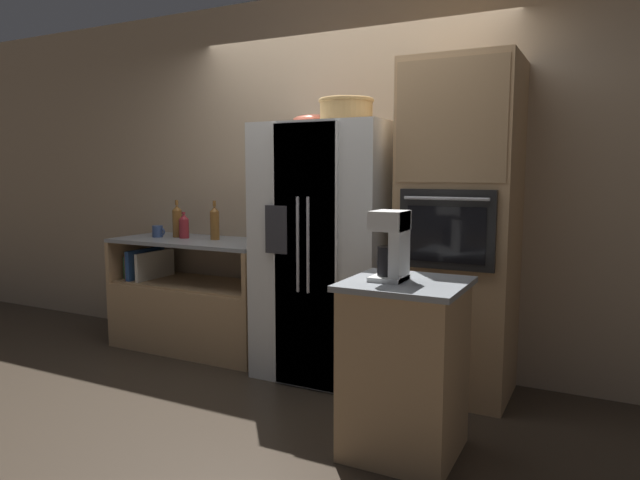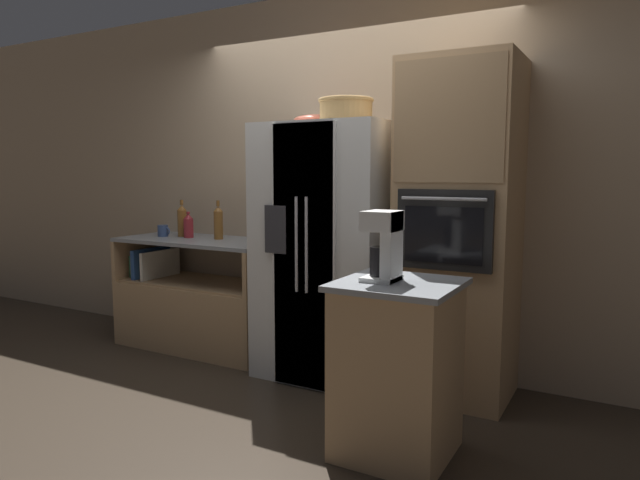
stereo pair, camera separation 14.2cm
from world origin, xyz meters
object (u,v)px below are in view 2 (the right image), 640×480
object	(u,v)px
fruit_bowl	(315,120)
bottle_tall	(188,225)
refrigerator	(329,251)
mug	(163,231)
wall_oven	(459,231)
wicker_basket	(346,109)
coffee_maker	(385,243)
bottle_wide	(182,220)
bottle_short	(218,222)

from	to	relation	value
fruit_bowl	bottle_tall	xyz separation A→B (m)	(-1.23, 0.01, -0.81)
refrigerator	mug	xyz separation A→B (m)	(-1.62, 0.03, 0.06)
wall_oven	wicker_basket	xyz separation A→B (m)	(-0.74, -0.13, 0.79)
refrigerator	wall_oven	distance (m)	0.93
wicker_basket	coffee_maker	bearing A→B (deg)	-52.17
refrigerator	fruit_bowl	bearing A→B (deg)	158.82
wicker_basket	bottle_wide	size ratio (longest dim) A/B	1.19
fruit_bowl	coffee_maker	distance (m)	1.52
wall_oven	bottle_wide	size ratio (longest dim) A/B	6.89
wicker_basket	fruit_bowl	distance (m)	0.33
fruit_bowl	refrigerator	bearing A→B (deg)	-21.18
wall_oven	coffee_maker	xyz separation A→B (m)	(-0.10, -0.96, 0.03)
wall_oven	fruit_bowl	xyz separation A→B (m)	(-1.05, -0.01, 0.74)
fruit_bowl	bottle_wide	bearing A→B (deg)	177.70
bottle_wide	mug	world-z (taller)	bottle_wide
refrigerator	wicker_basket	distance (m)	0.99
bottle_wide	coffee_maker	distance (m)	2.49
mug	coffee_maker	xyz separation A→B (m)	(2.42, -0.93, 0.15)
bottle_tall	bottle_short	bearing A→B (deg)	6.80
wicker_basket	bottle_wide	xyz separation A→B (m)	(-1.64, 0.18, -0.82)
fruit_bowl	bottle_short	world-z (taller)	fruit_bowl
mug	bottle_tall	bearing A→B (deg)	8.65
mug	bottle_wide	bearing A→B (deg)	27.87
bottle_short	bottle_tall	bearing A→B (deg)	-173.20
bottle_short	bottle_wide	size ratio (longest dim) A/B	1.02
bottle_tall	bottle_wide	size ratio (longest dim) A/B	0.70
coffee_maker	mug	bearing A→B (deg)	159.08
wall_oven	mug	size ratio (longest dim) A/B	17.44
mug	refrigerator	bearing A→B (deg)	-1.10
wicker_basket	mug	size ratio (longest dim) A/B	3.01
mug	bottle_short	bearing A→B (deg)	7.66
refrigerator	coffee_maker	distance (m)	1.22
wall_oven	bottle_wide	world-z (taller)	wall_oven
refrigerator	mug	world-z (taller)	refrigerator
fruit_bowl	bottle_wide	size ratio (longest dim) A/B	0.98
wicker_basket	bottle_tall	size ratio (longest dim) A/B	1.70
refrigerator	wall_oven	size ratio (longest dim) A/B	0.83
bottle_wide	mug	bearing A→B (deg)	-152.13
refrigerator	coffee_maker	xyz separation A→B (m)	(0.80, -0.90, 0.21)
bottle_short	bottle_wide	world-z (taller)	bottle_short
refrigerator	mug	distance (m)	1.62
fruit_bowl	bottle_tall	size ratio (longest dim) A/B	1.41
fruit_bowl	bottle_wide	xyz separation A→B (m)	(-1.33, 0.05, -0.78)
bottle_tall	wicker_basket	bearing A→B (deg)	-5.22
mug	coffee_maker	world-z (taller)	coffee_maker
refrigerator	bottle_tall	xyz separation A→B (m)	(-1.37, 0.07, 0.12)
wall_oven	bottle_tall	world-z (taller)	wall_oven
fruit_bowl	coffee_maker	world-z (taller)	fruit_bowl
fruit_bowl	wall_oven	bearing A→B (deg)	0.34
fruit_bowl	bottle_tall	distance (m)	1.47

